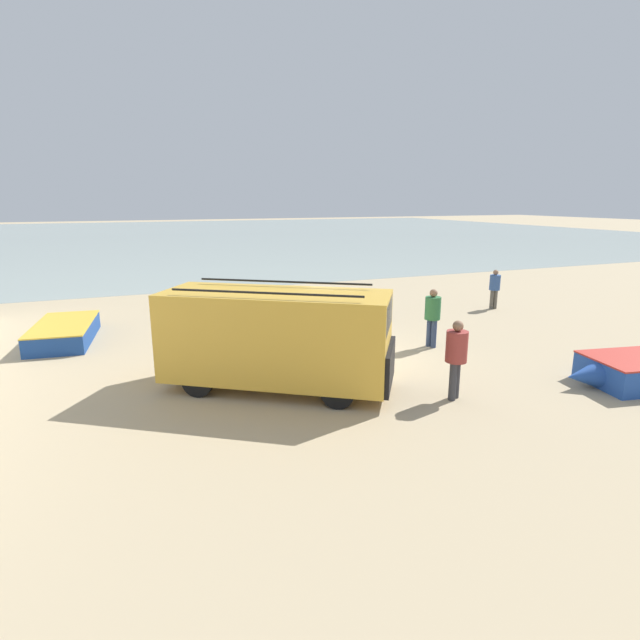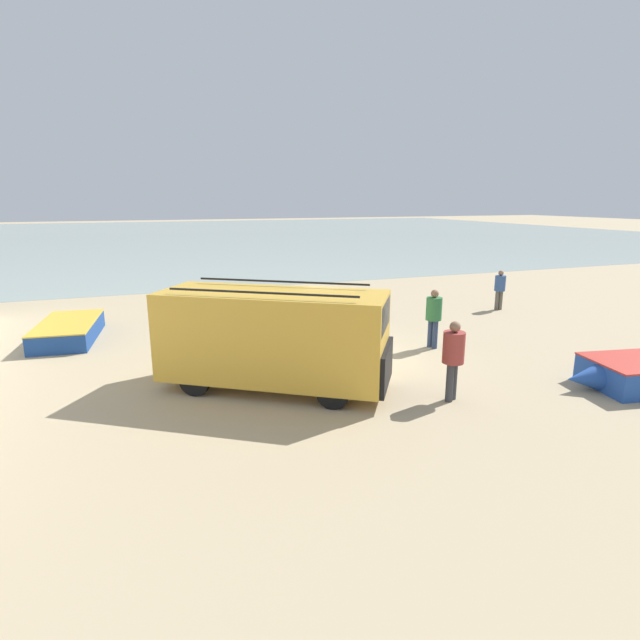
{
  "view_description": "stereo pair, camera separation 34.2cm",
  "coord_description": "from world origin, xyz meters",
  "px_view_note": "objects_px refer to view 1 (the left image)",
  "views": [
    {
      "loc": [
        -5.59,
        -12.38,
        4.35
      ],
      "look_at": [
        -0.46,
        0.38,
        1.0
      ],
      "focal_mm": 28.0,
      "sensor_mm": 36.0,
      "label": 1
    },
    {
      "loc": [
        -5.27,
        -12.5,
        4.35
      ],
      "look_at": [
        -0.46,
        0.38,
        1.0
      ],
      "focal_mm": 28.0,
      "sensor_mm": 36.0,
      "label": 2
    }
  ],
  "objects_px": {
    "fishing_rowboat_1": "(65,331)",
    "fisherman_2": "(433,313)",
    "fisherman_0": "(219,302)",
    "fishing_rowboat_0": "(343,315)",
    "fisherman_1": "(456,353)",
    "fisherman_3": "(495,286)",
    "parked_van": "(277,336)"
  },
  "relations": [
    {
      "from": "fishing_rowboat_0",
      "to": "parked_van",
      "type": "bearing_deg",
      "value": -165.45
    },
    {
      "from": "fishing_rowboat_1",
      "to": "fisherman_0",
      "type": "xyz_separation_m",
      "value": [
        4.77,
        -0.51,
        0.66
      ]
    },
    {
      "from": "fisherman_0",
      "to": "fisherman_2",
      "type": "bearing_deg",
      "value": 38.76
    },
    {
      "from": "fishing_rowboat_1",
      "to": "fisherman_3",
      "type": "bearing_deg",
      "value": -88.85
    },
    {
      "from": "fishing_rowboat_0",
      "to": "fisherman_0",
      "type": "distance_m",
      "value": 4.46
    },
    {
      "from": "fishing_rowboat_1",
      "to": "fisherman_3",
      "type": "xyz_separation_m",
      "value": [
        15.73,
        -1.29,
        0.66
      ]
    },
    {
      "from": "fishing_rowboat_1",
      "to": "fisherman_1",
      "type": "relative_size",
      "value": 2.38
    },
    {
      "from": "fisherman_2",
      "to": "fisherman_3",
      "type": "bearing_deg",
      "value": 17.05
    },
    {
      "from": "fisherman_2",
      "to": "fisherman_3",
      "type": "distance_m",
      "value": 6.53
    },
    {
      "from": "fisherman_0",
      "to": "fishing_rowboat_0",
      "type": "bearing_deg",
      "value": 70.47
    },
    {
      "from": "fishing_rowboat_0",
      "to": "fisherman_3",
      "type": "relative_size",
      "value": 2.45
    },
    {
      "from": "fisherman_0",
      "to": "fisherman_1",
      "type": "distance_m",
      "value": 8.8
    },
    {
      "from": "fishing_rowboat_1",
      "to": "fisherman_2",
      "type": "xyz_separation_m",
      "value": [
        10.29,
        -4.91,
        0.76
      ]
    },
    {
      "from": "fishing_rowboat_0",
      "to": "fisherman_3",
      "type": "distance_m",
      "value": 6.63
    },
    {
      "from": "parked_van",
      "to": "fisherman_3",
      "type": "bearing_deg",
      "value": 59.44
    },
    {
      "from": "fisherman_1",
      "to": "fisherman_3",
      "type": "bearing_deg",
      "value": -75.39
    },
    {
      "from": "fishing_rowboat_0",
      "to": "fisherman_2",
      "type": "height_order",
      "value": "fisherman_2"
    },
    {
      "from": "fisherman_0",
      "to": "fisherman_2",
      "type": "distance_m",
      "value": 7.06
    },
    {
      "from": "fishing_rowboat_0",
      "to": "fisherman_1",
      "type": "relative_size",
      "value": 2.17
    },
    {
      "from": "fisherman_1",
      "to": "parked_van",
      "type": "bearing_deg",
      "value": 28.86
    },
    {
      "from": "fishing_rowboat_0",
      "to": "fisherman_3",
      "type": "bearing_deg",
      "value": -40.2
    },
    {
      "from": "parked_van",
      "to": "fishing_rowboat_0",
      "type": "height_order",
      "value": "parked_van"
    },
    {
      "from": "fisherman_0",
      "to": "fisherman_3",
      "type": "xyz_separation_m",
      "value": [
        10.96,
        -0.78,
        -0.01
      ]
    },
    {
      "from": "fisherman_1",
      "to": "fishing_rowboat_0",
      "type": "bearing_deg",
      "value": -35.44
    },
    {
      "from": "fishing_rowboat_1",
      "to": "fisherman_2",
      "type": "distance_m",
      "value": 11.43
    },
    {
      "from": "fisherman_2",
      "to": "fishing_rowboat_1",
      "type": "bearing_deg",
      "value": 137.88
    },
    {
      "from": "fisherman_2",
      "to": "fisherman_0",
      "type": "bearing_deg",
      "value": 124.87
    },
    {
      "from": "fisherman_0",
      "to": "fisherman_1",
      "type": "relative_size",
      "value": 0.89
    },
    {
      "from": "fisherman_0",
      "to": "fisherman_3",
      "type": "height_order",
      "value": "fisherman_0"
    },
    {
      "from": "fisherman_3",
      "to": "fishing_rowboat_1",
      "type": "bearing_deg",
      "value": 99.7
    },
    {
      "from": "fishing_rowboat_0",
      "to": "fisherman_0",
      "type": "height_order",
      "value": "fisherman_0"
    },
    {
      "from": "parked_van",
      "to": "fisherman_2",
      "type": "distance_m",
      "value": 5.51
    }
  ]
}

